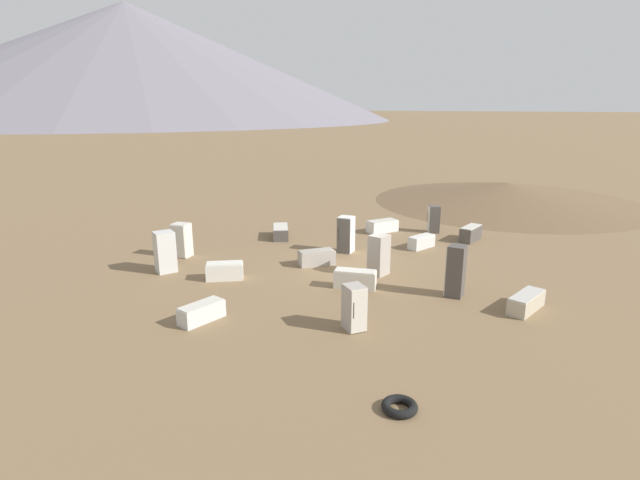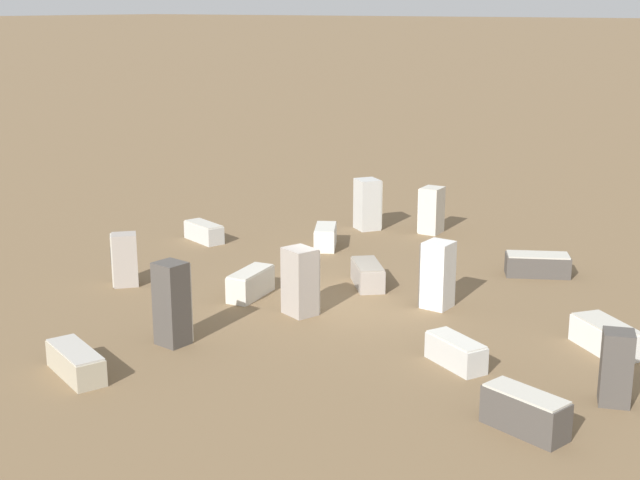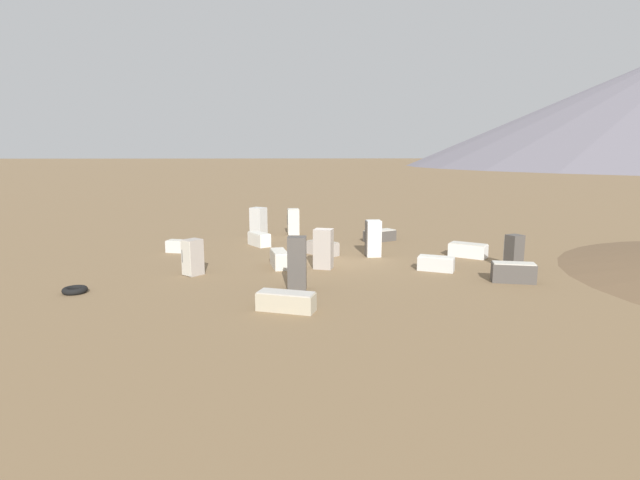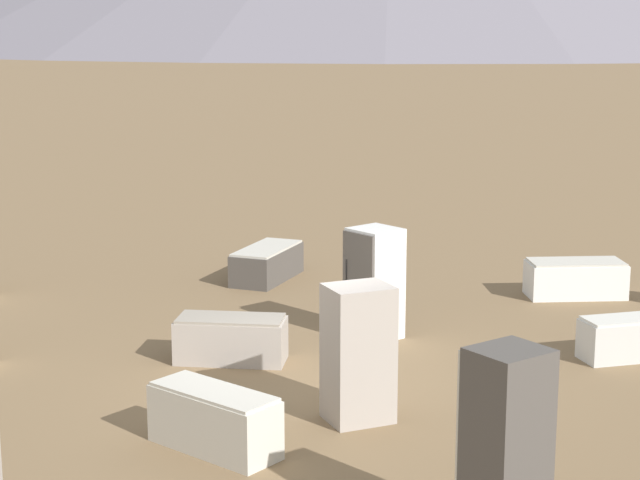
% 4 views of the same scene
% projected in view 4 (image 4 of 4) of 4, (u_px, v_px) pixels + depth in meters
% --- Properties ---
extents(ground_plane, '(1000.00, 1000.00, 0.00)m').
position_uv_depth(ground_plane, '(313.00, 391.00, 14.12)').
color(ground_plane, brown).
extents(discarded_fridge_3, '(1.93, 1.52, 0.63)m').
position_uv_depth(discarded_fridge_3, '(267.00, 263.00, 20.19)').
color(discarded_fridge_3, '#4C4742').
rests_on(discarded_fridge_3, ground_plane).
extents(discarded_fridge_5, '(1.55, 1.61, 0.66)m').
position_uv_depth(discarded_fridge_5, '(231.00, 339.00, 15.31)').
color(discarded_fridge_5, '#A89E93').
rests_on(discarded_fridge_5, ground_plane).
extents(discarded_fridge_6, '(0.70, 0.68, 1.92)m').
position_uv_depth(discarded_fridge_6, '(505.00, 450.00, 9.73)').
color(discarded_fridge_6, '#4C4742').
rests_on(discarded_fridge_6, ground_plane).
extents(discarded_fridge_7, '(0.86, 1.67, 0.72)m').
position_uv_depth(discarded_fridge_7, '(214.00, 420.00, 12.11)').
color(discarded_fridge_7, beige).
rests_on(discarded_fridge_7, ground_plane).
extents(discarded_fridge_9, '(0.72, 0.69, 1.72)m').
position_uv_depth(discarded_fridge_9, '(374.00, 284.00, 16.35)').
color(discarded_fridge_9, white).
rests_on(discarded_fridge_9, ground_plane).
extents(discarded_fridge_11, '(0.92, 0.86, 1.69)m').
position_uv_depth(discarded_fridge_11, '(358.00, 353.00, 12.95)').
color(discarded_fridge_11, '#A89E93').
rests_on(discarded_fridge_11, ground_plane).
extents(discarded_fridge_12, '(1.57, 1.15, 0.62)m').
position_uv_depth(discarded_fridge_12, '(631.00, 338.00, 15.44)').
color(discarded_fridge_12, silver).
rests_on(discarded_fridge_12, ground_plane).
extents(discarded_fridge_15, '(1.82, 1.63, 0.65)m').
position_uv_depth(discarded_fridge_15, '(575.00, 279.00, 18.94)').
color(discarded_fridge_15, white).
rests_on(discarded_fridge_15, ground_plane).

